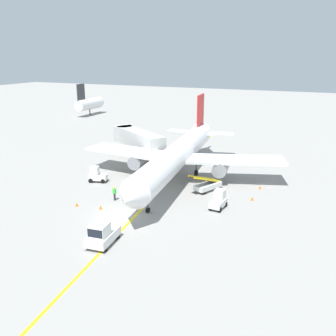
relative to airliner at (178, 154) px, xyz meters
name	(u,v)px	position (x,y,z in m)	size (l,w,h in m)	color
ground_plane	(117,214)	(-1.41, -13.66, -3.42)	(300.00, 300.00, 0.00)	gray
taxi_line_yellow	(150,200)	(0.06, -8.66, -3.41)	(0.30, 80.00, 0.01)	yellow
airliner	(178,154)	(0.00, 0.00, 0.00)	(28.41, 35.33, 10.10)	white
jet_bridge	(135,138)	(-10.01, 6.28, 0.12)	(12.02, 9.23, 4.85)	beige
pushback_tug	(102,234)	(0.92, -19.98, -2.42)	(2.27, 3.78, 2.20)	silver
baggage_tug_near_wing	(97,175)	(-9.41, -5.66, -2.49)	(2.68, 1.95, 2.10)	silver
baggage_tug_by_cargo_door	(219,200)	(8.06, -7.73, -2.49)	(1.54, 2.51, 2.10)	silver
belt_loader_forward_hold	(207,185)	(5.15, -2.94, -2.64)	(3.10, 5.10, 2.59)	silver
ground_crew_marshaller	(155,184)	(-0.68, -5.78, -2.51)	(0.36, 0.24, 1.70)	#26262D
ground_crew_wing_walker	(115,193)	(-3.71, -10.40, -2.51)	(0.36, 0.24, 1.70)	#26262D
safety_cone_nose_left	(101,207)	(-3.75, -13.29, -3.20)	(0.36, 0.36, 0.44)	orange
safety_cone_nose_right	(260,187)	(11.09, 0.38, -3.20)	(0.36, 0.36, 0.44)	orange
safety_cone_wingtip_left	(77,204)	(-6.66, -13.69, -3.20)	(0.36, 0.36, 0.44)	orange
safety_cone_wingtip_right	(138,161)	(-8.93, 5.02, -3.20)	(0.36, 0.36, 0.44)	orange
safety_cone_tail_area	(252,199)	(11.01, -3.89, -3.20)	(0.36, 0.36, 0.44)	orange
distant_aircraft_far_left	(89,104)	(-44.01, 41.53, -0.20)	(3.00, 10.10, 8.80)	silver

